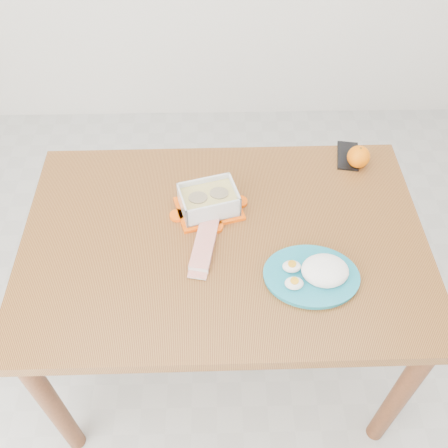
{
  "coord_description": "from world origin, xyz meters",
  "views": [
    {
      "loc": [
        0.01,
        -0.81,
        1.92
      ],
      "look_at": [
        0.03,
        0.14,
        0.81
      ],
      "focal_mm": 40.0,
      "sensor_mm": 36.0,
      "label": 1
    }
  ],
  "objects_px": {
    "food_container": "(209,201)",
    "rice_plate": "(316,273)",
    "dining_table": "(224,256)",
    "smartphone": "(348,156)",
    "orange_fruit": "(359,157)"
  },
  "relations": [
    {
      "from": "dining_table",
      "to": "food_container",
      "type": "height_order",
      "value": "food_container"
    },
    {
      "from": "dining_table",
      "to": "food_container",
      "type": "relative_size",
      "value": 5.36
    },
    {
      "from": "food_container",
      "to": "rice_plate",
      "type": "xyz_separation_m",
      "value": [
        0.3,
        -0.26,
        -0.02
      ]
    },
    {
      "from": "food_container",
      "to": "smartphone",
      "type": "xyz_separation_m",
      "value": [
        0.48,
        0.24,
        -0.04
      ]
    },
    {
      "from": "dining_table",
      "to": "smartphone",
      "type": "height_order",
      "value": "smartphone"
    },
    {
      "from": "smartphone",
      "to": "rice_plate",
      "type": "bearing_deg",
      "value": -100.46
    },
    {
      "from": "food_container",
      "to": "rice_plate",
      "type": "height_order",
      "value": "food_container"
    },
    {
      "from": "dining_table",
      "to": "smartphone",
      "type": "distance_m",
      "value": 0.57
    },
    {
      "from": "orange_fruit",
      "to": "smartphone",
      "type": "height_order",
      "value": "orange_fruit"
    },
    {
      "from": "food_container",
      "to": "smartphone",
      "type": "height_order",
      "value": "food_container"
    },
    {
      "from": "dining_table",
      "to": "smartphone",
      "type": "xyz_separation_m",
      "value": [
        0.44,
        0.35,
        0.1
      ]
    },
    {
      "from": "smartphone",
      "to": "dining_table",
      "type": "bearing_deg",
      "value": -131.64
    },
    {
      "from": "dining_table",
      "to": "food_container",
      "type": "bearing_deg",
      "value": 111.57
    },
    {
      "from": "dining_table",
      "to": "orange_fruit",
      "type": "height_order",
      "value": "orange_fruit"
    },
    {
      "from": "dining_table",
      "to": "rice_plate",
      "type": "distance_m",
      "value": 0.32
    }
  ]
}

